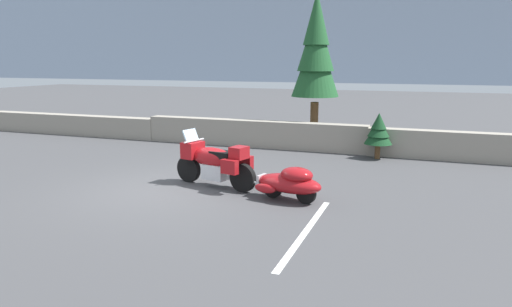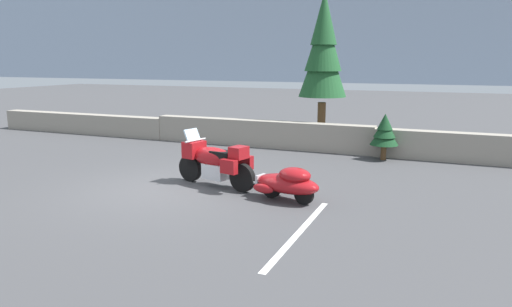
# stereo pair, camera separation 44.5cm
# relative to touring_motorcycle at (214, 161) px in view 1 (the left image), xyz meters

# --- Properties ---
(ground_plane) EXTENTS (80.00, 80.00, 0.00)m
(ground_plane) POSITION_rel_touring_motorcycle_xyz_m (-1.02, -0.65, -0.62)
(ground_plane) COLOR #424244
(stone_guard_wall) EXTENTS (24.00, 0.58, 0.93)m
(stone_guard_wall) POSITION_rel_touring_motorcycle_xyz_m (-1.10, 5.28, -0.18)
(stone_guard_wall) COLOR gray
(stone_guard_wall) RESTS_ON ground
(distant_ridgeline) EXTENTS (240.00, 80.00, 16.00)m
(distant_ridgeline) POSITION_rel_touring_motorcycle_xyz_m (-1.02, 95.27, 7.38)
(distant_ridgeline) COLOR #99A8BF
(distant_ridgeline) RESTS_ON ground
(touring_motorcycle) EXTENTS (2.28, 1.07, 1.33)m
(touring_motorcycle) POSITION_rel_touring_motorcycle_xyz_m (0.00, 0.00, 0.00)
(touring_motorcycle) COLOR black
(touring_motorcycle) RESTS_ON ground
(car_shaped_trailer) EXTENTS (2.22, 1.04, 0.76)m
(car_shaped_trailer) POSITION_rel_touring_motorcycle_xyz_m (2.01, -0.48, -0.21)
(car_shaped_trailer) COLOR black
(car_shaped_trailer) RESTS_ON ground
(pine_tree_tall) EXTENTS (1.66, 1.66, 5.34)m
(pine_tree_tall) POSITION_rel_touring_motorcycle_xyz_m (0.93, 6.37, 2.72)
(pine_tree_tall) COLOR brown
(pine_tree_tall) RESTS_ON ground
(pine_sapling_near) EXTENTS (0.85, 0.85, 1.42)m
(pine_sapling_near) POSITION_rel_touring_motorcycle_xyz_m (3.33, 4.69, 0.27)
(pine_sapling_near) COLOR brown
(pine_sapling_near) RESTS_ON ground
(parking_stripe_marker) EXTENTS (0.12, 3.60, 0.01)m
(parking_stripe_marker) POSITION_rel_touring_motorcycle_xyz_m (2.80, -2.15, -0.62)
(parking_stripe_marker) COLOR silver
(parking_stripe_marker) RESTS_ON ground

